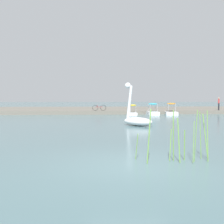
{
  "coord_description": "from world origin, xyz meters",
  "views": [
    {
      "loc": [
        -1.16,
        -7.46,
        1.85
      ],
      "look_at": [
        1.05,
        19.2,
        0.63
      ],
      "focal_mm": 42.94,
      "sensor_mm": 36.0,
      "label": 1
    }
  ],
  "objects": [
    {
      "name": "pedal_boat_orange",
      "position": [
        8.86,
        24.79,
        0.42
      ],
      "size": [
        1.81,
        2.52,
        1.48
      ],
      "color": "white",
      "rests_on": "ground_plane"
    },
    {
      "name": "ground_plane",
      "position": [
        0.0,
        0.0,
        0.0
      ],
      "size": [
        468.95,
        468.95,
        0.0
      ],
      "primitive_type": "plane",
      "color": "slate"
    },
    {
      "name": "person_on_path",
      "position": [
        15.95,
        26.85,
        1.35
      ],
      "size": [
        0.27,
        0.28,
        1.7
      ],
      "color": "black",
      "rests_on": "shore_bank_far"
    },
    {
      "name": "pedal_boat_cyan",
      "position": [
        6.44,
        24.44,
        0.44
      ],
      "size": [
        1.26,
        2.04,
        1.44
      ],
      "color": "white",
      "rests_on": "ground_plane"
    },
    {
      "name": "reed_clump_foreground",
      "position": [
        1.57,
        0.37,
        0.69
      ],
      "size": [
        2.33,
        0.82,
        1.59
      ],
      "color": "#669942",
      "rests_on": "ground_plane"
    },
    {
      "name": "bicycle_parked",
      "position": [
        0.02,
        26.75,
        0.83
      ],
      "size": [
        1.75,
        0.26,
        0.74
      ],
      "color": "black",
      "rests_on": "shore_bank_far"
    },
    {
      "name": "swan_boat",
      "position": [
        2.19,
        11.45,
        0.52
      ],
      "size": [
        2.43,
        2.55,
        3.12
      ],
      "color": "white",
      "rests_on": "ground_plane"
    },
    {
      "name": "shore_bank_far",
      "position": [
        0.0,
        36.58,
        0.23
      ],
      "size": [
        131.16,
        21.14,
        0.47
      ],
      "primitive_type": "cube",
      "color": "#6B665B",
      "rests_on": "ground_plane"
    },
    {
      "name": "pedal_boat_yellow",
      "position": [
        4.05,
        24.63,
        0.38
      ],
      "size": [
        1.17,
        1.98,
        1.29
      ],
      "color": "white",
      "rests_on": "ground_plane"
    }
  ]
}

